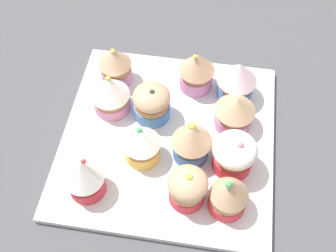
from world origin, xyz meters
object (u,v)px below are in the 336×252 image
at_px(cupcake_2, 235,111).
at_px(cupcake_8, 152,103).
at_px(cupcake_9, 84,177).
at_px(baking_tray, 168,138).
at_px(cupcake_4, 187,188).
at_px(cupcake_1, 234,154).
at_px(cupcake_6, 197,70).
at_px(cupcake_7, 142,144).
at_px(cupcake_5, 192,141).
at_px(cupcake_3, 237,79).
at_px(cupcake_11, 115,65).
at_px(cupcake_10, 110,93).
at_px(cupcake_0, 229,194).

xyz_separation_m(cupcake_2, cupcake_8, (-0.00, 0.13, -0.00)).
bearing_deg(cupcake_9, baking_tray, -43.42).
bearing_deg(cupcake_4, cupcake_8, 28.54).
xyz_separation_m(cupcake_1, cupcake_6, (0.15, 0.07, 0.01)).
bearing_deg(cupcake_7, cupcake_4, -128.07).
bearing_deg(cupcake_9, cupcake_5, -60.35).
relative_size(cupcake_2, cupcake_3, 0.86).
relative_size(baking_tray, cupcake_11, 4.53).
relative_size(cupcake_5, cupcake_7, 1.12).
bearing_deg(cupcake_6, cupcake_3, -98.25).
xyz_separation_m(cupcake_5, cupcake_6, (0.14, 0.01, 0.00)).
distance_m(cupcake_5, cupcake_8, 0.10).
bearing_deg(cupcake_7, cupcake_1, -88.24).
distance_m(cupcake_1, cupcake_4, 0.09).
bearing_deg(cupcake_10, cupcake_11, 5.41).
xyz_separation_m(baking_tray, cupcake_3, (0.10, -0.10, 0.05)).
height_order(cupcake_3, cupcake_7, cupcake_3).
height_order(cupcake_9, cupcake_10, cupcake_9).
bearing_deg(cupcake_4, cupcake_10, 45.01).
distance_m(cupcake_3, cupcake_10, 0.21).
bearing_deg(cupcake_4, cupcake_2, -21.94).
distance_m(cupcake_0, cupcake_3, 0.21).
height_order(cupcake_5, cupcake_8, cupcake_5).
distance_m(cupcake_5, cupcake_11, 0.20).
bearing_deg(cupcake_6, cupcake_8, 138.87).
relative_size(cupcake_7, cupcake_10, 0.92).
height_order(cupcake_10, cupcake_11, same).
bearing_deg(cupcake_2, cupcake_4, 158.06).
height_order(cupcake_3, cupcake_6, cupcake_6).
bearing_deg(cupcake_4, cupcake_9, 93.18).
bearing_deg(cupcake_3, cupcake_1, -177.87).
bearing_deg(cupcake_9, cupcake_11, 1.02).
distance_m(baking_tray, cupcake_1, 0.12).
height_order(cupcake_6, cupcake_11, cupcake_6).
xyz_separation_m(cupcake_2, cupcake_6, (0.07, 0.07, 0.01)).
height_order(cupcake_8, cupcake_11, cupcake_11).
relative_size(baking_tray, cupcake_10, 4.49).
bearing_deg(cupcake_5, cupcake_11, 48.06).
bearing_deg(cupcake_3, cupcake_5, 155.43).
xyz_separation_m(cupcake_3, cupcake_10, (-0.06, 0.20, -0.00)).
xyz_separation_m(cupcake_5, cupcake_8, (0.07, 0.07, -0.01)).
bearing_deg(cupcake_6, cupcake_0, -161.92).
height_order(cupcake_0, cupcake_3, cupcake_0).
bearing_deg(cupcake_1, cupcake_8, 61.20).
bearing_deg(cupcake_6, cupcake_2, -135.51).
distance_m(cupcake_3, cupcake_6, 0.07).
bearing_deg(cupcake_1, cupcake_3, 2.13).
distance_m(cupcake_1, cupcake_6, 0.17).
xyz_separation_m(baking_tray, cupcake_9, (-0.11, 0.10, 0.05)).
relative_size(cupcake_2, cupcake_8, 0.98).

